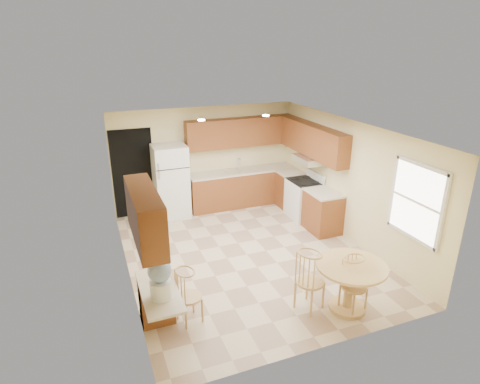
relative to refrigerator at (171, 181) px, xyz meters
name	(u,v)px	position (x,y,z in m)	size (l,w,h in m)	color
floor	(247,254)	(0.95, -2.40, -0.87)	(5.50, 5.50, 0.00)	beige
ceiling	(248,129)	(0.95, -2.40, 1.63)	(4.50, 5.50, 0.02)	white
wall_back	(205,158)	(0.95, 0.35, 0.38)	(4.50, 0.02, 2.50)	beige
wall_front	(330,269)	(0.95, -5.15, 0.38)	(4.50, 0.02, 2.50)	beige
wall_left	(123,213)	(-1.30, -2.40, 0.38)	(0.02, 5.50, 2.50)	beige
wall_right	(349,181)	(3.20, -2.40, 0.38)	(0.02, 5.50, 2.50)	beige
doorway	(133,174)	(-0.80, 0.34, 0.18)	(0.90, 0.02, 2.10)	black
base_cab_back	(242,188)	(1.83, 0.05, -0.43)	(2.75, 0.60, 0.87)	brown
counter_back	(243,171)	(1.83, 0.05, 0.02)	(2.75, 0.63, 0.04)	beige
base_cab_right_a	(291,190)	(2.90, -0.54, -0.43)	(0.60, 0.59, 0.87)	brown
counter_right_a	(292,173)	(2.90, -0.54, 0.02)	(0.63, 0.59, 0.04)	beige
base_cab_right_b	(323,212)	(2.90, -2.00, -0.43)	(0.60, 0.80, 0.87)	brown
counter_right_b	(324,193)	(2.90, -2.00, 0.02)	(0.63, 0.80, 0.04)	beige
upper_cab_back	(241,132)	(1.83, 0.19, 0.98)	(2.75, 0.33, 0.70)	brown
upper_cab_right	(313,140)	(3.04, -1.19, 0.98)	(0.33, 2.42, 0.70)	brown
upper_cab_left	(145,216)	(-1.13, -4.00, 0.98)	(0.33, 1.40, 0.70)	brown
sink	(242,170)	(1.80, 0.05, 0.05)	(0.78, 0.44, 0.01)	silver
range_hood	(309,159)	(2.95, -1.22, 0.55)	(0.50, 0.76, 0.14)	silver
desk_pedestal	(156,299)	(-1.05, -3.72, -0.51)	(0.48, 0.42, 0.72)	brown
desk_top	(159,291)	(-1.05, -4.10, -0.12)	(0.50, 1.20, 0.04)	beige
window	(417,202)	(3.18, -4.25, 0.63)	(0.06, 1.12, 1.30)	white
can_light_a	(201,120)	(0.45, -1.20, 1.62)	(0.14, 0.14, 0.02)	white
can_light_b	(266,115)	(1.85, -1.20, 1.62)	(0.14, 0.14, 0.02)	white
refrigerator	(171,181)	(0.00, 0.00, 0.00)	(0.76, 0.74, 1.73)	white
stove	(304,199)	(2.88, -1.22, -0.40)	(0.65, 0.76, 1.09)	white
dining_table	(350,280)	(1.77, -4.55, -0.35)	(1.07, 1.07, 0.79)	tan
chair_table_a	(314,278)	(1.22, -4.40, -0.26)	(0.44, 0.56, 0.99)	tan
chair_table_b	(358,283)	(1.82, -4.69, -0.32)	(0.40, 0.41, 0.90)	tan
chair_desk	(190,294)	(-0.60, -4.01, -0.34)	(0.38, 0.50, 0.87)	tan
water_crock	(160,278)	(-1.05, -4.28, 0.20)	(0.31, 0.31, 0.65)	white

